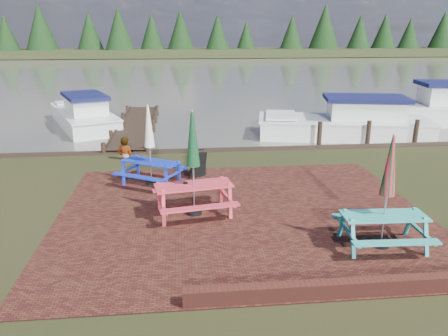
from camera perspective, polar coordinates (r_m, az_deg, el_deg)
ground at (r=9.96m, az=3.17°, el=-8.39°), size 120.00×120.00×0.00m
paving at (r=10.85m, az=2.36°, el=-6.02°), size 9.00×7.50×0.02m
brick_wall at (r=8.48m, az=20.75°, el=-13.50°), size 6.21×1.79×0.30m
water at (r=46.06m, az=-4.04°, el=12.30°), size 120.00×60.00×0.02m
far_treeline at (r=74.85m, az=-4.87°, el=16.90°), size 120.00×10.00×8.10m
picnic_table_teal at (r=9.57m, az=20.28°, el=-5.16°), size 1.79×1.61×2.40m
picnic_table_red at (r=10.54m, az=-3.99°, el=-1.56°), size 2.11×1.95×2.58m
picnic_table_blue at (r=12.81m, az=-9.59°, el=1.35°), size 2.21×2.14×2.33m
chalkboard at (r=13.37m, az=-3.40°, el=0.52°), size 0.55×0.68×0.82m
jetty at (r=20.65m, az=-11.41°, el=5.50°), size 1.76×9.08×1.00m
boat_jetty at (r=22.21m, az=-17.80°, el=6.48°), size 4.42×6.66×1.83m
boat_near at (r=19.87m, az=15.80°, el=5.53°), size 7.69×3.93×1.98m
boat_far at (r=24.46m, az=26.15°, el=6.80°), size 7.63×3.65×2.29m
person at (r=15.46m, az=-12.89°, el=3.94°), size 0.68×0.56×1.61m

